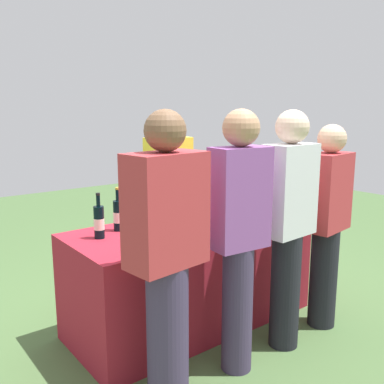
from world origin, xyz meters
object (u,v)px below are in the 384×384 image
wine_bottle_0 (99,222)px  guest_3 (327,220)px  wine_glass_2 (234,213)px  guest_1 (239,232)px  menu_board (181,227)px  guest_0 (167,253)px  wine_bottle_2 (166,208)px  wine_glass_0 (141,226)px  guest_2 (288,222)px  wine_glass_1 (199,217)px  wine_bottle_1 (118,215)px  wine_bottle_4 (196,204)px  wine_bottle_3 (185,207)px  server_pouring (169,195)px

wine_bottle_0 → guest_3: size_ratio=0.20×
wine_glass_2 → guest_1: 0.60m
guest_1 → menu_board: guest_1 is taller
wine_bottle_0 → guest_0: size_ratio=0.19×
guest_0 → wine_bottle_2: bearing=49.4°
wine_bottle_0 → wine_glass_0: size_ratio=2.27×
wine_bottle_0 → guest_2: 1.27m
wine_glass_1 → wine_bottle_1: bearing=137.2°
guest_0 → guest_3: 1.44m
wine_bottle_4 → wine_glass_2: wine_bottle_4 is taller
menu_board → guest_0: bearing=-123.6°
wine_bottle_3 → menu_board: wine_bottle_3 is taller
guest_1 → menu_board: bearing=69.6°
server_pouring → menu_board: 0.77m
wine_bottle_0 → guest_1: (0.55, -0.78, 0.01)m
wine_bottle_4 → server_pouring: (0.11, 0.54, -0.03)m
wine_bottle_3 → wine_glass_2: 0.38m
server_pouring → guest_3: (0.50, -1.33, -0.04)m
wine_glass_0 → guest_2: size_ratio=0.08×
menu_board → server_pouring: bearing=-132.2°
wine_bottle_0 → wine_bottle_4: 0.85m
guest_0 → wine_glass_0: bearing=66.3°
wine_bottle_1 → guest_0: 0.86m
wine_bottle_1 → wine_glass_1: bearing=-42.8°
wine_bottle_2 → server_pouring: size_ratio=0.20×
server_pouring → wine_bottle_0: bearing=34.4°
wine_bottle_0 → guest_3: (1.47, -0.77, -0.07)m
wine_bottle_0 → wine_bottle_2: bearing=5.7°
wine_bottle_0 → wine_bottle_2: size_ratio=0.96×
wine_bottle_2 → wine_bottle_4: (0.27, -0.03, -0.01)m
wine_bottle_1 → guest_2: (0.82, -0.86, -0.00)m
wine_glass_1 → menu_board: (0.80, 1.29, -0.50)m
wine_glass_0 → guest_1: (0.34, -0.58, 0.03)m
wine_bottle_0 → wine_bottle_4: (0.85, 0.02, -0.00)m
guest_3 → menu_board: guest_3 is taller
server_pouring → guest_1: guest_1 is taller
guest_0 → wine_bottle_1: bearing=73.0°
wine_glass_1 → guest_2: guest_2 is taller
wine_glass_1 → guest_1: bearing=-97.7°
wine_bottle_3 → guest_1: size_ratio=0.20×
guest_1 → wine_glass_1: bearing=88.0°
wine_bottle_2 → wine_bottle_3: 0.15m
server_pouring → menu_board: size_ratio=2.01×
wine_glass_2 → guest_0: bearing=-154.5°
wine_bottle_0 → wine_bottle_1: (0.19, 0.08, -0.00)m
wine_glass_0 → server_pouring: server_pouring is taller
wine_bottle_3 → guest_2: size_ratio=0.20×
server_pouring → wine_glass_1: bearing=72.1°
guest_2 → menu_board: guest_2 is taller
wine_bottle_4 → wine_glass_1: size_ratio=1.98×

